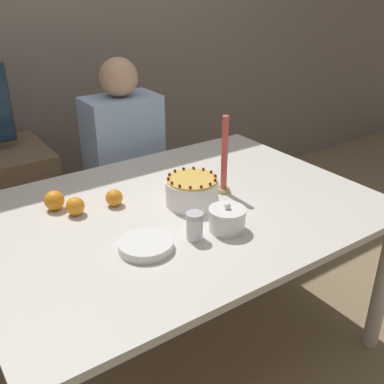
{
  "coord_description": "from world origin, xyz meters",
  "views": [
    {
      "loc": [
        -0.87,
        -1.36,
        1.58
      ],
      "look_at": [
        0.07,
        -0.01,
        0.78
      ],
      "focal_mm": 42.0,
      "sensor_mm": 36.0,
      "label": 1
    }
  ],
  "objects_px": {
    "cake": "(192,191)",
    "person_man_blue_shirt": "(126,179)",
    "sugar_bowl": "(227,219)",
    "candle": "(224,161)",
    "sugar_shaker": "(195,226)"
  },
  "relations": [
    {
      "from": "sugar_shaker",
      "to": "person_man_blue_shirt",
      "type": "distance_m",
      "value": 1.07
    },
    {
      "from": "cake",
      "to": "person_man_blue_shirt",
      "type": "xyz_separation_m",
      "value": [
        0.08,
        0.79,
        -0.26
      ]
    },
    {
      "from": "person_man_blue_shirt",
      "to": "sugar_shaker",
      "type": "bearing_deg",
      "value": 77.26
    },
    {
      "from": "cake",
      "to": "person_man_blue_shirt",
      "type": "distance_m",
      "value": 0.83
    },
    {
      "from": "cake",
      "to": "person_man_blue_shirt",
      "type": "relative_size",
      "value": 0.18
    },
    {
      "from": "sugar_shaker",
      "to": "candle",
      "type": "relative_size",
      "value": 0.3
    },
    {
      "from": "cake",
      "to": "candle",
      "type": "bearing_deg",
      "value": 4.8
    },
    {
      "from": "sugar_shaker",
      "to": "cake",
      "type": "bearing_deg",
      "value": 57.29
    },
    {
      "from": "sugar_bowl",
      "to": "candle",
      "type": "relative_size",
      "value": 0.41
    },
    {
      "from": "sugar_bowl",
      "to": "candle",
      "type": "bearing_deg",
      "value": 54.04
    },
    {
      "from": "sugar_bowl",
      "to": "person_man_blue_shirt",
      "type": "xyz_separation_m",
      "value": [
        0.1,
        1.03,
        -0.25
      ]
    },
    {
      "from": "sugar_bowl",
      "to": "person_man_blue_shirt",
      "type": "relative_size",
      "value": 0.12
    },
    {
      "from": "cake",
      "to": "person_man_blue_shirt",
      "type": "bearing_deg",
      "value": 84.05
    },
    {
      "from": "cake",
      "to": "candle",
      "type": "xyz_separation_m",
      "value": [
        0.18,
        0.01,
        0.09
      ]
    },
    {
      "from": "sugar_bowl",
      "to": "candle",
      "type": "distance_m",
      "value": 0.34
    }
  ]
}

